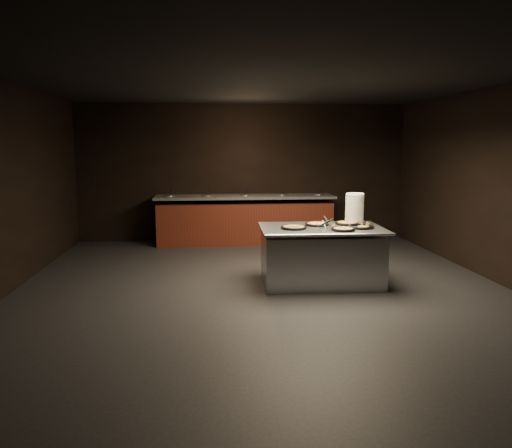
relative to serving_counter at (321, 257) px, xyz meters
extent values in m
cube|color=black|center=(-0.88, -0.32, -0.41)|extent=(7.00, 8.00, 0.01)
cube|color=black|center=(-0.88, -0.32, 2.50)|extent=(7.00, 8.00, 0.01)
cube|color=black|center=(-0.88, 3.68, 1.04)|extent=(7.00, 0.01, 2.90)
cube|color=black|center=(-0.88, -4.33, 1.04)|extent=(7.00, 0.01, 2.90)
cube|color=black|center=(2.62, -0.32, 1.04)|extent=(0.01, 8.00, 2.90)
cube|color=#592214|center=(-0.88, 3.25, 0.02)|extent=(3.60, 0.75, 0.85)
cube|color=#58585C|center=(-0.88, 3.25, 0.57)|extent=(3.70, 0.83, 0.05)
cube|color=#35120C|center=(-0.88, 3.25, -0.37)|extent=(3.60, 0.69, 0.08)
cylinder|color=silver|center=(-2.43, 3.25, 0.57)|extent=(0.22, 0.22, 0.08)
cylinder|color=#406A2A|center=(-2.43, 3.25, 0.60)|extent=(0.19, 0.19, 0.02)
cylinder|color=black|center=(-2.40, 3.23, 0.68)|extent=(0.04, 0.10, 0.19)
cylinder|color=silver|center=(-1.66, 3.25, 0.57)|extent=(0.22, 0.22, 0.08)
cylinder|color=#406A2A|center=(-1.66, 3.25, 0.60)|extent=(0.19, 0.19, 0.02)
cylinder|color=black|center=(-1.63, 3.23, 0.68)|extent=(0.04, 0.10, 0.19)
cylinder|color=silver|center=(-0.88, 3.25, 0.57)|extent=(0.22, 0.22, 0.08)
cylinder|color=#406A2A|center=(-0.88, 3.25, 0.60)|extent=(0.19, 0.19, 0.02)
cylinder|color=black|center=(-0.85, 3.23, 0.68)|extent=(0.04, 0.10, 0.19)
cylinder|color=silver|center=(-0.11, 3.25, 0.57)|extent=(0.22, 0.22, 0.08)
cylinder|color=#406A2A|center=(-0.11, 3.25, 0.60)|extent=(0.19, 0.19, 0.02)
cylinder|color=black|center=(-0.08, 3.23, 0.68)|extent=(0.04, 0.10, 0.19)
cylinder|color=silver|center=(0.67, 3.25, 0.57)|extent=(0.22, 0.22, 0.08)
cylinder|color=#406A2A|center=(0.67, 3.25, 0.60)|extent=(0.19, 0.19, 0.02)
cylinder|color=black|center=(0.70, 3.23, 0.68)|extent=(0.04, 0.10, 0.19)
cube|color=silver|center=(0.00, 0.00, -0.03)|extent=(1.72, 1.08, 0.76)
cube|color=silver|center=(0.00, 0.00, 0.42)|extent=(1.80, 1.16, 0.04)
cylinder|color=silver|center=(0.00, -0.56, 0.42)|extent=(1.77, 0.09, 0.04)
cylinder|color=white|center=(0.57, 0.29, 0.67)|extent=(0.27, 0.27, 0.46)
cylinder|color=black|center=(-0.43, -0.10, 0.45)|extent=(0.35, 0.35, 0.01)
torus|color=black|center=(-0.43, -0.10, 0.46)|extent=(0.37, 0.37, 0.04)
torus|color=#9B4A28|center=(-0.43, -0.10, 0.46)|extent=(0.31, 0.31, 0.03)
cylinder|color=#B27D47|center=(-0.43, -0.10, 0.46)|extent=(0.27, 0.27, 0.02)
cube|color=black|center=(-0.43, -0.10, 0.47)|extent=(0.11, 0.25, 0.00)
cube|color=black|center=(-0.43, -0.10, 0.47)|extent=(0.25, 0.11, 0.00)
cylinder|color=black|center=(-0.03, 0.16, 0.45)|extent=(0.33, 0.33, 0.01)
torus|color=black|center=(-0.03, 0.16, 0.46)|extent=(0.35, 0.35, 0.04)
torus|color=#9B4A28|center=(-0.03, 0.16, 0.46)|extent=(0.29, 0.29, 0.03)
cylinder|color=#E4C253|center=(-0.03, 0.16, 0.46)|extent=(0.25, 0.25, 0.02)
cube|color=black|center=(-0.03, 0.16, 0.47)|extent=(0.08, 0.24, 0.00)
cube|color=black|center=(-0.03, 0.16, 0.47)|extent=(0.24, 0.08, 0.00)
cylinder|color=black|center=(0.44, 0.22, 0.45)|extent=(0.34, 0.34, 0.01)
torus|color=black|center=(0.44, 0.22, 0.46)|extent=(0.36, 0.36, 0.04)
torus|color=#9B4A28|center=(0.44, 0.22, 0.46)|extent=(0.30, 0.30, 0.03)
cylinder|color=#E4C253|center=(0.44, 0.22, 0.46)|extent=(0.26, 0.26, 0.02)
cube|color=black|center=(0.44, 0.22, 0.47)|extent=(0.25, 0.09, 0.00)
cube|color=black|center=(0.44, 0.22, 0.47)|extent=(0.09, 0.25, 0.00)
cylinder|color=black|center=(0.24, -0.32, 0.45)|extent=(0.31, 0.31, 0.01)
torus|color=black|center=(0.24, -0.32, 0.46)|extent=(0.34, 0.34, 0.04)
torus|color=#9B4A28|center=(0.24, -0.32, 0.46)|extent=(0.27, 0.27, 0.03)
cylinder|color=#E4C253|center=(0.24, -0.32, 0.46)|extent=(0.23, 0.23, 0.02)
cube|color=black|center=(0.24, -0.32, 0.47)|extent=(0.22, 0.09, 0.00)
cube|color=black|center=(0.24, -0.32, 0.47)|extent=(0.09, 0.22, 0.00)
cylinder|color=black|center=(0.55, -0.12, 0.45)|extent=(0.35, 0.35, 0.01)
torus|color=black|center=(0.55, -0.12, 0.46)|extent=(0.37, 0.37, 0.04)
cube|color=silver|center=(0.00, 0.04, 0.46)|extent=(0.13, 0.14, 0.00)
cylinder|color=black|center=(0.06, -0.11, 0.54)|extent=(0.08, 0.20, 0.14)
cylinder|color=silver|center=(0.03, -0.04, 0.49)|extent=(0.04, 0.10, 0.09)
cube|color=silver|center=(0.16, -0.32, 0.46)|extent=(0.13, 0.11, 0.00)
cylinder|color=black|center=(-0.01, -0.30, 0.55)|extent=(0.22, 0.05, 0.13)
cylinder|color=silver|center=(0.07, -0.31, 0.49)|extent=(0.11, 0.03, 0.08)
camera|label=1|loc=(-1.63, -7.04, 1.60)|focal=35.00mm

